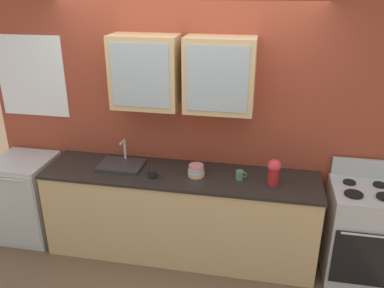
# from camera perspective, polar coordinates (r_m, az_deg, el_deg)

# --- Properties ---
(ground_plane) EXTENTS (10.00, 10.00, 0.00)m
(ground_plane) POSITION_cam_1_polar(r_m,az_deg,el_deg) (4.38, -1.67, -15.01)
(ground_plane) COLOR brown
(back_wall_unit) EXTENTS (4.14, 0.43, 2.63)m
(back_wall_unit) POSITION_cam_1_polar(r_m,az_deg,el_deg) (3.99, -1.02, 4.43)
(back_wall_unit) COLOR #993D28
(back_wall_unit) RESTS_ON ground_plane
(counter) EXTENTS (2.71, 0.65, 0.92)m
(counter) POSITION_cam_1_polar(r_m,az_deg,el_deg) (4.12, -1.75, -9.96)
(counter) COLOR tan
(counter) RESTS_ON ground_plane
(stove_range) EXTENTS (0.59, 0.64, 1.10)m
(stove_range) POSITION_cam_1_polar(r_m,az_deg,el_deg) (4.15, 22.77, -11.57)
(stove_range) COLOR silver
(stove_range) RESTS_ON ground_plane
(sink_faucet) EXTENTS (0.44, 0.33, 0.25)m
(sink_faucet) POSITION_cam_1_polar(r_m,az_deg,el_deg) (4.09, -10.10, -2.92)
(sink_faucet) COLOR #2D2D30
(sink_faucet) RESTS_ON counter
(bowl_stack) EXTENTS (0.16, 0.16, 0.11)m
(bowl_stack) POSITION_cam_1_polar(r_m,az_deg,el_deg) (3.83, 0.59, -3.82)
(bowl_stack) COLOR #E0AD7F
(bowl_stack) RESTS_ON counter
(vase) EXTENTS (0.12, 0.12, 0.25)m
(vase) POSITION_cam_1_polar(r_m,az_deg,el_deg) (3.71, 11.65, -3.82)
(vase) COLOR #B21E1E
(vase) RESTS_ON counter
(cup_near_sink) EXTENTS (0.11, 0.08, 0.08)m
(cup_near_sink) POSITION_cam_1_polar(r_m,az_deg,el_deg) (3.82, -5.68, -4.27)
(cup_near_sink) COLOR black
(cup_near_sink) RESTS_ON counter
(cup_near_bowls) EXTENTS (0.11, 0.07, 0.09)m
(cup_near_bowls) POSITION_cam_1_polar(r_m,az_deg,el_deg) (3.80, 6.88, -4.41)
(cup_near_bowls) COLOR #4C7F59
(cup_near_bowls) RESTS_ON counter
(dishwasher) EXTENTS (0.59, 0.63, 0.92)m
(dishwasher) POSITION_cam_1_polar(r_m,az_deg,el_deg) (4.74, -22.45, -7.14)
(dishwasher) COLOR silver
(dishwasher) RESTS_ON ground_plane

